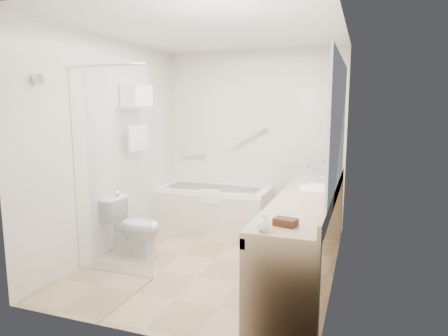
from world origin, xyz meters
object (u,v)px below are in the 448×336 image
(vanity_counter, at_px, (306,216))
(toilet, at_px, (134,226))
(water_bottle_left, at_px, (312,178))
(bathtub, at_px, (213,206))
(amenity_basket, at_px, (286,222))

(vanity_counter, height_order, toilet, vanity_counter)
(toilet, xyz_separation_m, water_bottle_left, (1.96, 0.48, 0.61))
(bathtub, xyz_separation_m, vanity_counter, (1.52, -1.39, 0.36))
(toilet, height_order, amenity_basket, amenity_basket)
(vanity_counter, distance_m, amenity_basket, 1.10)
(vanity_counter, xyz_separation_m, water_bottle_left, (-0.02, 0.46, 0.30))
(bathtub, distance_m, amenity_basket, 2.96)
(toilet, bearing_deg, water_bottle_left, -73.28)
(toilet, height_order, water_bottle_left, water_bottle_left)
(bathtub, xyz_separation_m, toilet, (-0.45, -1.41, 0.06))
(toilet, xyz_separation_m, amenity_basket, (1.97, -1.06, 0.55))
(vanity_counter, bearing_deg, bathtub, 137.65)
(toilet, relative_size, water_bottle_left, 3.52)
(bathtub, relative_size, vanity_counter, 0.59)
(toilet, bearing_deg, bathtub, -14.76)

